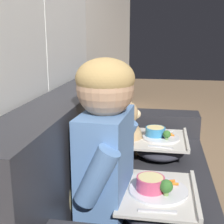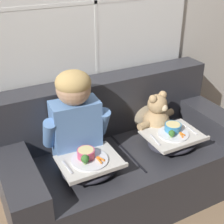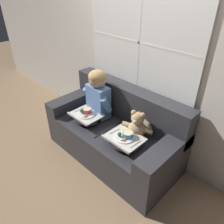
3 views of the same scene
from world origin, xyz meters
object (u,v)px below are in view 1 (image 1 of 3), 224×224
Objects in this scene: teddy_bear at (126,130)px; lap_tray_child at (158,201)px; throw_pillow_behind_child at (69,174)px; child_figure at (106,131)px; couch at (121,198)px; throw_pillow_behind_teddy at (100,128)px; lap_tray_teddy at (160,145)px.

lap_tray_child is (-0.68, -0.22, -0.09)m from teddy_bear.
throw_pillow_behind_child is 0.40m from lap_tray_child.
throw_pillow_behind_child is at bearing 89.82° from lap_tray_child.
child_figure is at bearing -90.03° from throw_pillow_behind_child.
couch is 5.11× the size of throw_pillow_behind_teddy.
child_figure is at bearing 89.71° from lap_tray_child.
throw_pillow_behind_teddy is at bearing 13.54° from child_figure.
lap_tray_teddy is at bearing -89.87° from throw_pillow_behind_teddy.
throw_pillow_behind_child is 0.88× the size of lap_tray_child.
throw_pillow_behind_child and throw_pillow_behind_teddy have the same top height.
lap_tray_child is at bearing -90.29° from child_figure.
throw_pillow_behind_child is 0.91× the size of teddy_bear.
child_figure is (-0.34, 0.02, 0.49)m from couch.
lap_tray_teddy is at bearing -29.44° from throw_pillow_behind_child.
couch is 0.60m from child_figure.
couch is at bearing -3.17° from child_figure.
throw_pillow_behind_teddy reaches higher than lap_tray_child.
teddy_bear is at bearing -89.59° from throw_pillow_behind_teddy.
lap_tray_child is at bearing -179.98° from lap_tray_teddy.
throw_pillow_behind_child is 0.70m from teddy_bear.
throw_pillow_behind_child is at bearing 166.19° from teddy_bear.
couch reaches higher than teddy_bear.
lap_tray_teddy is (0.00, -0.38, -0.10)m from throw_pillow_behind_teddy.
couch is at bearing -28.24° from throw_pillow_behind_child.
child_figure reaches higher than lap_tray_teddy.
child_figure is at bearing 179.69° from teddy_bear.
throw_pillow_behind_teddy is 0.85× the size of lap_tray_teddy.
lap_tray_child is at bearing -162.34° from teddy_bear.
throw_pillow_behind_child is at bearing 180.00° from throw_pillow_behind_teddy.
couch reaches higher than lap_tray_teddy.
couch reaches higher than throw_pillow_behind_teddy.
lap_tray_child is (-0.00, -0.22, -0.30)m from child_figure.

